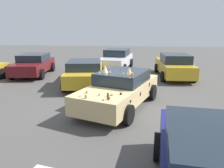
{
  "coord_description": "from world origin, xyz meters",
  "views": [
    {
      "loc": [
        -8.08,
        -0.55,
        2.96
      ],
      "look_at": [
        0.0,
        0.3,
        0.9
      ],
      "focal_mm": 35.16,
      "sensor_mm": 36.0,
      "label": 1
    }
  ],
  "objects": [
    {
      "name": "parked_sedan_row_back_center",
      "position": [
        3.25,
        2.09,
        0.7
      ],
      "size": [
        4.75,
        2.57,
        1.35
      ],
      "rotation": [
        0.0,
        0.0,
        0.15
      ],
      "color": "gold",
      "rests_on": "ground"
    },
    {
      "name": "parked_sedan_behind_right",
      "position": [
        5.45,
        6.02,
        0.7
      ],
      "size": [
        4.34,
        2.36,
        1.35
      ],
      "rotation": [
        0.0,
        0.0,
        3.26
      ],
      "color": "#5B1419",
      "rests_on": "ground"
    },
    {
      "name": "art_car_decorated",
      "position": [
        0.05,
        -0.02,
        0.7
      ],
      "size": [
        4.81,
        3.18,
        1.64
      ],
      "rotation": [
        0.0,
        0.0,
        2.8
      ],
      "color": "#D8BC7F",
      "rests_on": "ground"
    },
    {
      "name": "parked_sedan_far_right",
      "position": [
        5.69,
        -2.98,
        0.73
      ],
      "size": [
        4.53,
        2.1,
        1.46
      ],
      "rotation": [
        0.0,
        0.0,
        0.04
      ],
      "color": "gold",
      "rests_on": "ground"
    },
    {
      "name": "ground_plane",
      "position": [
        0.0,
        0.0,
        0.0
      ],
      "size": [
        60.0,
        60.0,
        0.0
      ],
      "primitive_type": "plane",
      "color": "#514F4C"
    },
    {
      "name": "parked_sedan_near_left",
      "position": [
        7.92,
        0.83,
        0.75
      ],
      "size": [
        4.59,
        2.47,
        1.48
      ],
      "rotation": [
        0.0,
        0.0,
        3.0
      ],
      "color": "white",
      "rests_on": "ground"
    }
  ]
}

